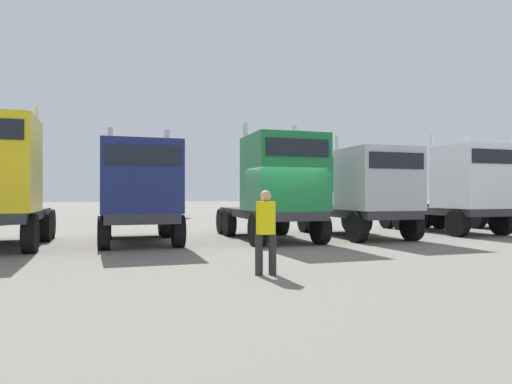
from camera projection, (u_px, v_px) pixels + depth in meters
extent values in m
plane|color=slate|center=(285.00, 246.00, 14.22)|extent=(200.00, 200.00, 0.00)
cube|color=#333338|center=(3.00, 215.00, 14.27)|extent=(2.26, 5.68, 0.30)
cylinder|color=silver|center=(35.00, 158.00, 14.39)|extent=(0.18, 0.18, 3.36)
cylinder|color=#333338|center=(11.00, 207.00, 15.45)|extent=(1.11, 1.11, 0.12)
cylinder|color=black|center=(30.00, 234.00, 12.60)|extent=(0.36, 1.10, 1.09)
cylinder|color=black|center=(46.00, 226.00, 15.78)|extent=(0.36, 1.10, 1.09)
cylinder|color=black|center=(49.00, 224.00, 16.82)|extent=(0.36, 1.10, 1.09)
cube|color=#333338|center=(138.00, 215.00, 15.72)|extent=(2.36, 5.81, 0.30)
cube|color=navy|center=(141.00, 177.00, 14.14)|extent=(2.47, 2.47, 2.25)
cube|color=black|center=(144.00, 155.00, 12.98)|extent=(2.10, 0.10, 0.55)
cylinder|color=silver|center=(167.00, 171.00, 15.71)|extent=(0.18, 0.18, 2.85)
cylinder|color=silver|center=(110.00, 170.00, 15.14)|extent=(0.18, 0.18, 2.85)
cylinder|color=#333338|center=(137.00, 208.00, 16.93)|extent=(1.13, 1.13, 0.12)
cylinder|color=black|center=(178.00, 231.00, 13.98)|extent=(0.38, 1.03, 1.02)
cylinder|color=black|center=(104.00, 233.00, 13.32)|extent=(0.38, 1.03, 1.02)
cylinder|color=black|center=(166.00, 224.00, 17.27)|extent=(0.38, 1.03, 1.02)
cylinder|color=black|center=(106.00, 225.00, 16.61)|extent=(0.38, 1.03, 1.02)
cylinder|color=black|center=(163.00, 222.00, 18.32)|extent=(0.38, 1.03, 1.02)
cylinder|color=black|center=(107.00, 224.00, 17.65)|extent=(0.38, 1.03, 1.02)
cube|color=#333338|center=(267.00, 213.00, 16.75)|extent=(2.38, 6.07, 0.30)
cube|color=#197238|center=(284.00, 173.00, 15.06)|extent=(2.47, 2.51, 2.52)
cube|color=black|center=(298.00, 148.00, 13.88)|extent=(2.10, 0.10, 0.55)
cylinder|color=silver|center=(294.00, 167.00, 16.65)|extent=(0.19, 0.19, 3.12)
cylinder|color=silver|center=(245.00, 166.00, 16.08)|extent=(0.19, 0.19, 3.12)
cylinder|color=#333338|center=(256.00, 207.00, 18.02)|extent=(1.13, 1.13, 0.12)
cylinder|color=black|center=(320.00, 228.00, 14.88)|extent=(0.38, 1.07, 1.06)
cylinder|color=black|center=(257.00, 230.00, 14.22)|extent=(0.38, 1.07, 1.06)
cylinder|color=black|center=(281.00, 222.00, 18.42)|extent=(0.38, 1.07, 1.06)
cylinder|color=black|center=(229.00, 223.00, 17.76)|extent=(0.38, 1.07, 1.06)
cylinder|color=black|center=(272.00, 220.00, 19.47)|extent=(0.38, 1.07, 1.06)
cylinder|color=black|center=(223.00, 221.00, 18.81)|extent=(0.38, 1.07, 1.06)
cube|color=#333338|center=(354.00, 212.00, 17.75)|extent=(2.42, 5.79, 0.30)
cube|color=#B7BABF|center=(378.00, 179.00, 16.13)|extent=(2.49, 2.38, 2.22)
cube|color=black|center=(397.00, 161.00, 15.02)|extent=(2.10, 0.12, 0.55)
cylinder|color=silver|center=(381.00, 173.00, 17.65)|extent=(0.19, 0.19, 2.82)
cylinder|color=silver|center=(337.00, 172.00, 17.09)|extent=(0.19, 0.19, 2.82)
cylinder|color=#333338|center=(339.00, 206.00, 18.96)|extent=(1.14, 1.14, 0.12)
cylinder|color=black|center=(412.00, 226.00, 16.01)|extent=(0.39, 1.06, 1.05)
cylinder|color=black|center=(357.00, 227.00, 15.37)|extent=(0.39, 1.06, 1.05)
cylinder|color=black|center=(363.00, 221.00, 19.27)|extent=(0.39, 1.06, 1.05)
cylinder|color=black|center=(316.00, 222.00, 18.63)|extent=(0.39, 1.06, 1.05)
cylinder|color=black|center=(350.00, 219.00, 20.32)|extent=(0.39, 1.06, 1.05)
cylinder|color=black|center=(305.00, 220.00, 19.68)|extent=(0.39, 1.06, 1.05)
cube|color=#333338|center=(441.00, 210.00, 19.96)|extent=(2.39, 5.99, 0.30)
cube|color=white|center=(472.00, 177.00, 18.21)|extent=(2.47, 2.30, 2.54)
cube|color=black|center=(494.00, 156.00, 17.13)|extent=(2.10, 0.11, 0.55)
cylinder|color=silver|center=(468.00, 172.00, 19.70)|extent=(0.19, 0.19, 3.14)
cylinder|color=silver|center=(432.00, 171.00, 19.13)|extent=(0.19, 0.19, 3.14)
cylinder|color=#333338|center=(422.00, 205.00, 21.21)|extent=(1.13, 1.13, 0.12)
cylinder|color=black|center=(502.00, 222.00, 18.13)|extent=(0.38, 1.06, 1.05)
cylinder|color=black|center=(457.00, 223.00, 17.48)|extent=(0.38, 1.06, 1.05)
cylinder|color=black|center=(440.00, 218.00, 21.58)|extent=(0.38, 1.06, 1.05)
cylinder|color=black|center=(401.00, 219.00, 20.93)|extent=(0.38, 1.06, 1.05)
cylinder|color=black|center=(425.00, 217.00, 22.63)|extent=(0.38, 1.06, 1.05)
cylinder|color=black|center=(388.00, 218.00, 21.98)|extent=(0.38, 1.06, 1.05)
cylinder|color=#333338|center=(497.00, 204.00, 21.94)|extent=(1.15, 1.15, 0.12)
cylinder|color=black|center=(512.00, 217.00, 22.38)|extent=(0.40, 1.11, 1.09)
cylinder|color=black|center=(476.00, 217.00, 21.76)|extent=(0.40, 1.11, 1.09)
cylinder|color=black|center=(495.00, 216.00, 23.44)|extent=(0.40, 1.11, 1.09)
cylinder|color=black|center=(460.00, 216.00, 22.82)|extent=(0.40, 1.11, 1.09)
cylinder|color=#292929|center=(259.00, 255.00, 9.12)|extent=(0.19, 0.19, 0.84)
cylinder|color=#292929|center=(273.00, 254.00, 9.16)|extent=(0.19, 0.19, 0.84)
cylinder|color=yellow|center=(266.00, 218.00, 9.15)|extent=(0.47, 0.47, 0.66)
sphere|color=tan|center=(266.00, 196.00, 9.15)|extent=(0.23, 0.23, 0.23)
cylinder|color=#4C3823|center=(160.00, 199.00, 34.34)|extent=(0.36, 0.36, 2.72)
sphere|color=#286023|center=(160.00, 164.00, 34.35)|extent=(3.19, 3.19, 3.19)
cylinder|color=#4C3823|center=(327.00, 201.00, 38.15)|extent=(0.36, 0.36, 2.16)
sphere|color=#286023|center=(327.00, 173.00, 38.16)|extent=(3.31, 3.31, 3.31)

